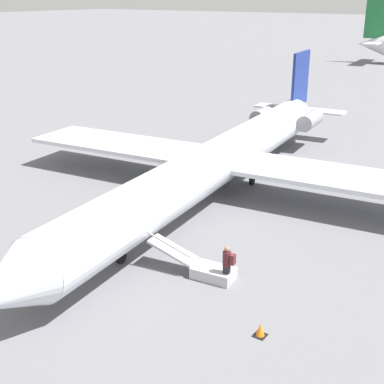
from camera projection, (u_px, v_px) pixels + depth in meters
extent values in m
plane|color=slate|center=(214.00, 196.00, 32.41)|extent=(600.00, 600.00, 0.00)
cylinder|color=silver|center=(215.00, 163.00, 31.67)|extent=(30.01, 6.35, 2.72)
cone|color=silver|center=(3.00, 291.00, 18.09)|extent=(3.30, 3.01, 2.67)
cone|color=silver|center=(301.00, 112.00, 45.48)|extent=(3.84, 3.08, 2.67)
cube|color=navy|center=(300.00, 79.00, 43.90)|extent=(3.81, 0.68, 4.36)
cube|color=silver|center=(300.00, 109.00, 45.12)|extent=(2.55, 7.77, 0.14)
cube|color=silver|center=(351.00, 179.00, 29.59)|extent=(5.86, 13.00, 0.27)
cube|color=silver|center=(124.00, 144.00, 36.36)|extent=(5.86, 13.00, 0.27)
cylinder|color=gray|center=(310.00, 120.00, 41.48)|extent=(3.39, 1.62, 1.23)
cylinder|color=gray|center=(264.00, 115.00, 43.18)|extent=(3.39, 1.62, 1.23)
cylinder|color=black|center=(121.00, 256.00, 24.26)|extent=(0.69, 0.25, 0.67)
cylinder|color=gray|center=(121.00, 248.00, 24.11)|extent=(0.12, 0.12, 0.21)
cylinder|color=black|center=(252.00, 180.00, 34.22)|extent=(0.69, 0.25, 0.67)
cylinder|color=gray|center=(252.00, 173.00, 34.06)|extent=(0.12, 0.12, 0.21)
cylinder|color=black|center=(218.00, 174.00, 35.30)|extent=(0.69, 0.25, 0.67)
cylinder|color=gray|center=(218.00, 168.00, 35.15)|extent=(0.12, 0.12, 0.21)
cone|color=silver|center=(373.00, 44.00, 93.75)|extent=(4.55, 5.70, 3.99)
cube|color=#1E6B38|center=(382.00, 19.00, 91.78)|extent=(0.94, 5.71, 6.52)
cube|color=silver|center=(376.00, 42.00, 93.39)|extent=(11.61, 3.67, 0.20)
cube|color=#B2B2B7|center=(214.00, 273.00, 23.00)|extent=(1.31, 1.92, 0.50)
cube|color=#B2B2B7|center=(173.00, 250.00, 23.67)|extent=(1.17, 2.33, 0.84)
cube|color=#B2B2B7|center=(168.00, 244.00, 23.13)|extent=(0.33, 2.21, 0.78)
cube|color=#23232D|center=(226.00, 275.00, 22.52)|extent=(0.23, 0.30, 0.85)
cylinder|color=#4C1E23|center=(227.00, 259.00, 22.26)|extent=(0.36, 0.36, 0.65)
sphere|color=#936B4C|center=(227.00, 249.00, 22.10)|extent=(0.24, 0.24, 0.24)
cube|color=#592323|center=(233.00, 259.00, 22.13)|extent=(0.30, 0.21, 0.44)
cube|color=black|center=(260.00, 335.00, 19.20)|extent=(0.45, 0.45, 0.03)
cone|color=orange|center=(260.00, 330.00, 19.12)|extent=(0.35, 0.35, 0.49)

